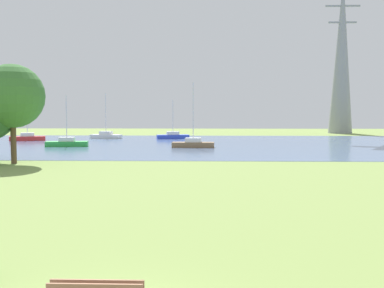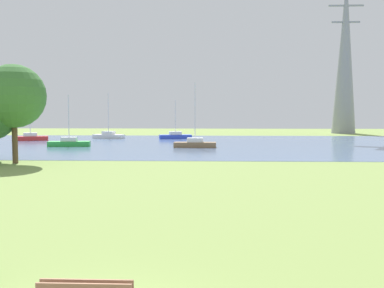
{
  "view_description": "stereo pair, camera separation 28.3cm",
  "coord_description": "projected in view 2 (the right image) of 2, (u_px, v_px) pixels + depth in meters",
  "views": [
    {
      "loc": [
        2.08,
        -8.4,
        4.18
      ],
      "look_at": [
        1.09,
        21.85,
        2.02
      ],
      "focal_mm": 43.4,
      "sensor_mm": 36.0,
      "label": 1
    },
    {
      "loc": [
        2.36,
        -8.39,
        4.18
      ],
      "look_at": [
        1.09,
        21.85,
        2.02
      ],
      "focal_mm": 43.4,
      "sensor_mm": 36.0,
      "label": 2
    }
  ],
  "objects": [
    {
      "name": "sailboat_brown",
      "position": [
        195.0,
        143.0,
        53.03
      ],
      "size": [
        4.85,
        1.67,
        7.41
      ],
      "color": "brown",
      "rests_on": "water_surface"
    },
    {
      "name": "sailboat_white",
      "position": [
        109.0,
        136.0,
        70.42
      ],
      "size": [
        5.03,
        2.84,
        6.86
      ],
      "color": "white",
      "rests_on": "water_surface"
    },
    {
      "name": "sailboat_blue",
      "position": [
        175.0,
        136.0,
        69.6
      ],
      "size": [
        5.01,
        2.45,
        5.75
      ],
      "color": "blue",
      "rests_on": "water_surface"
    },
    {
      "name": "electricity_pylon",
      "position": [
        345.0,
        54.0,
        86.15
      ],
      "size": [
        6.4,
        4.4,
        29.51
      ],
      "color": "gray",
      "rests_on": "ground"
    },
    {
      "name": "sailboat_red",
      "position": [
        30.0,
        137.0,
        65.55
      ],
      "size": [
        5.03,
        2.94,
        5.36
      ],
      "color": "red",
      "rests_on": "water_surface"
    },
    {
      "name": "water_surface",
      "position": [
        193.0,
        144.0,
        58.59
      ],
      "size": [
        140.0,
        40.0,
        0.02
      ],
      "primitive_type": "cube",
      "color": "#5A759F",
      "rests_on": "ground"
    },
    {
      "name": "ground_plane",
      "position": [
        176.0,
        174.0,
        30.68
      ],
      "size": [
        160.0,
        160.0,
        0.0
      ],
      "primitive_type": "plane",
      "color": "#7F994C"
    },
    {
      "name": "tree_east_near",
      "position": [
        14.0,
        96.0,
        36.74
      ],
      "size": [
        5.06,
        5.06,
        7.89
      ],
      "color": "brown",
      "rests_on": "ground"
    },
    {
      "name": "sailboat_green",
      "position": [
        69.0,
        143.0,
        54.56
      ],
      "size": [
        4.96,
        2.13,
        6.04
      ],
      "color": "green",
      "rests_on": "water_surface"
    }
  ]
}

